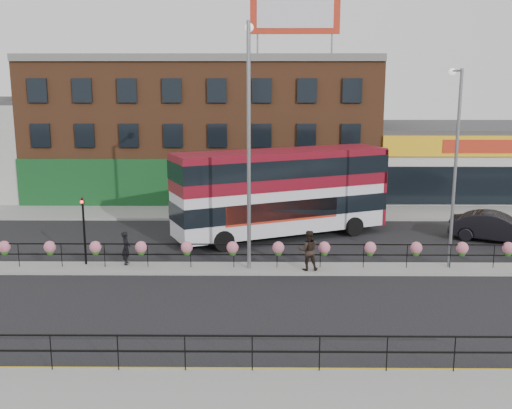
{
  "coord_description": "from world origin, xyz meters",
  "views": [
    {
      "loc": [
        0.26,
        -26.59,
        8.63
      ],
      "look_at": [
        0.0,
        3.0,
        2.5
      ],
      "focal_mm": 42.0,
      "sensor_mm": 36.0,
      "label": 1
    }
  ],
  "objects_px": {
    "double_decker_bus": "(282,184)",
    "lamp_column_east": "(455,151)",
    "pedestrian_b": "(308,250)",
    "lamp_column_west": "(249,125)",
    "car": "(496,227)",
    "pedestrian_a": "(126,248)"
  },
  "relations": [
    {
      "from": "double_decker_bus",
      "to": "pedestrian_b",
      "type": "relative_size",
      "value": 6.58
    },
    {
      "from": "pedestrian_a",
      "to": "pedestrian_b",
      "type": "height_order",
      "value": "pedestrian_b"
    },
    {
      "from": "car",
      "to": "lamp_column_west",
      "type": "relative_size",
      "value": 0.46
    },
    {
      "from": "lamp_column_east",
      "to": "car",
      "type": "bearing_deg",
      "value": 49.96
    },
    {
      "from": "pedestrian_a",
      "to": "lamp_column_west",
      "type": "height_order",
      "value": "lamp_column_west"
    },
    {
      "from": "lamp_column_west",
      "to": "car",
      "type": "bearing_deg",
      "value": 20.92
    },
    {
      "from": "pedestrian_b",
      "to": "lamp_column_west",
      "type": "xyz_separation_m",
      "value": [
        -2.7,
        0.53,
        5.61
      ]
    },
    {
      "from": "lamp_column_west",
      "to": "pedestrian_b",
      "type": "bearing_deg",
      "value": -11.05
    },
    {
      "from": "double_decker_bus",
      "to": "lamp_column_east",
      "type": "height_order",
      "value": "lamp_column_east"
    },
    {
      "from": "car",
      "to": "pedestrian_b",
      "type": "xyz_separation_m",
      "value": [
        -10.69,
        -5.64,
        0.29
      ]
    },
    {
      "from": "pedestrian_a",
      "to": "pedestrian_b",
      "type": "relative_size",
      "value": 0.85
    },
    {
      "from": "car",
      "to": "pedestrian_b",
      "type": "relative_size",
      "value": 2.73
    },
    {
      "from": "double_decker_bus",
      "to": "pedestrian_a",
      "type": "relative_size",
      "value": 7.72
    },
    {
      "from": "pedestrian_b",
      "to": "car",
      "type": "bearing_deg",
      "value": -154.68
    },
    {
      "from": "car",
      "to": "pedestrian_b",
      "type": "height_order",
      "value": "pedestrian_b"
    },
    {
      "from": "double_decker_bus",
      "to": "pedestrian_a",
      "type": "xyz_separation_m",
      "value": [
        -7.5,
        -5.58,
        -2.07
      ]
    },
    {
      "from": "pedestrian_b",
      "to": "lamp_column_west",
      "type": "bearing_deg",
      "value": -13.56
    },
    {
      "from": "car",
      "to": "double_decker_bus",
      "type": "bearing_deg",
      "value": 111.4
    },
    {
      "from": "lamp_column_east",
      "to": "double_decker_bus",
      "type": "bearing_deg",
      "value": 143.61
    },
    {
      "from": "pedestrian_b",
      "to": "lamp_column_east",
      "type": "bearing_deg",
      "value": -175.76
    },
    {
      "from": "lamp_column_west",
      "to": "lamp_column_east",
      "type": "relative_size",
      "value": 1.22
    },
    {
      "from": "pedestrian_b",
      "to": "lamp_column_east",
      "type": "distance_m",
      "value": 7.99
    }
  ]
}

